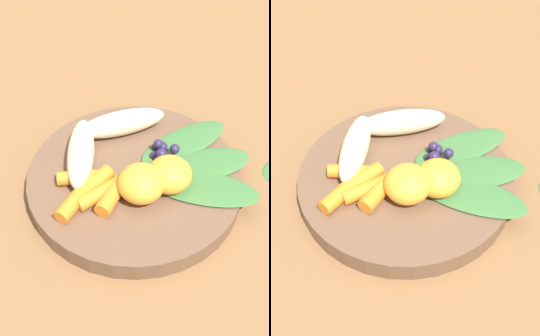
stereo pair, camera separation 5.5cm
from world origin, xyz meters
The scene contains 15 objects.
ground_plane centered at (0.00, 0.00, 0.00)m, with size 2.40×2.40×0.00m, color brown.
bowl centered at (0.00, 0.00, 0.01)m, with size 0.26×0.26×0.03m, color brown.
banana_peeled_left centered at (0.03, 0.06, 0.04)m, with size 0.12×0.03×0.03m, color beige.
banana_peeled_right centered at (0.08, 0.00, 0.04)m, with size 0.12×0.03×0.03m, color beige.
orange_segment_near centered at (-0.03, -0.04, 0.05)m, with size 0.05×0.05×0.04m, color #F4A833.
orange_segment_far centered at (-0.04, 0.00, 0.05)m, with size 0.05×0.05×0.04m, color #F4A833.
carrot_front centered at (0.00, 0.07, 0.03)m, with size 0.02×0.02×0.05m, color orange.
carrot_mid_left centered at (-0.01, 0.05, 0.04)m, with size 0.02×0.02×0.05m, color orange.
carrot_mid_right centered at (-0.03, 0.08, 0.04)m, with size 0.02×0.02×0.06m, color orange.
carrot_rear centered at (-0.03, 0.05, 0.03)m, with size 0.02×0.02×0.05m, color orange.
carrot_small centered at (-0.04, 0.04, 0.04)m, with size 0.02×0.02×0.05m, color orange.
blueberry_pile centered at (0.02, -0.04, 0.04)m, with size 0.05×0.04×0.02m.
kale_leaf_left centered at (-0.04, -0.07, 0.03)m, with size 0.14×0.06×0.01m, color #3D7038.
kale_leaf_right centered at (-0.01, -0.08, 0.03)m, with size 0.13×0.05×0.01m, color #3D7038.
kale_leaf_rear centered at (0.04, -0.07, 0.03)m, with size 0.13×0.05×0.01m, color #3D7038.
Camera 1 is at (-0.37, 0.08, 0.44)m, focal length 48.95 mm.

